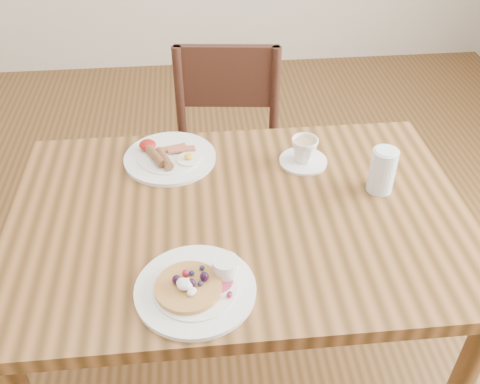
% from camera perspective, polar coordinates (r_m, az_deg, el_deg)
% --- Properties ---
extents(ground, '(5.00, 5.00, 0.00)m').
position_cam_1_polar(ground, '(1.97, 0.00, -18.97)').
color(ground, '#503316').
rests_on(ground, ground).
extents(dining_table, '(1.20, 0.80, 0.75)m').
position_cam_1_polar(dining_table, '(1.46, 0.00, -5.18)').
color(dining_table, brown).
rests_on(dining_table, ground).
extents(chair_far, '(0.46, 0.46, 0.88)m').
position_cam_1_polar(chair_far, '(2.05, -1.39, 3.80)').
color(chair_far, '#371A14').
rests_on(chair_far, ground).
extents(pancake_plate, '(0.27, 0.27, 0.06)m').
position_cam_1_polar(pancake_plate, '(1.20, -4.60, -9.99)').
color(pancake_plate, white).
rests_on(pancake_plate, dining_table).
extents(breakfast_plate, '(0.27, 0.27, 0.04)m').
position_cam_1_polar(breakfast_plate, '(1.59, -7.64, 3.75)').
color(breakfast_plate, white).
rests_on(breakfast_plate, dining_table).
extents(teacup_saucer, '(0.14, 0.14, 0.08)m').
position_cam_1_polar(teacup_saucer, '(1.56, 6.83, 4.22)').
color(teacup_saucer, white).
rests_on(teacup_saucer, dining_table).
extents(water_glass, '(0.07, 0.07, 0.13)m').
position_cam_1_polar(water_glass, '(1.48, 14.95, 2.21)').
color(water_glass, silver).
rests_on(water_glass, dining_table).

